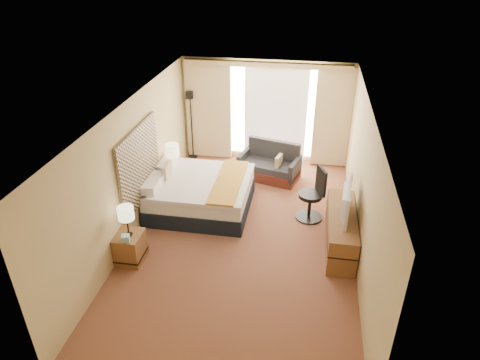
% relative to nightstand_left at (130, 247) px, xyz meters
% --- Properties ---
extents(floor, '(4.20, 7.00, 0.02)m').
position_rel_nightstand_left_xyz_m(floor, '(1.87, 1.05, -0.28)').
color(floor, '#53171B').
rests_on(floor, ground).
extents(ceiling, '(4.20, 7.00, 0.02)m').
position_rel_nightstand_left_xyz_m(ceiling, '(1.87, 1.05, 2.33)').
color(ceiling, silver).
rests_on(ceiling, wall_back).
extents(wall_back, '(4.20, 0.02, 2.60)m').
position_rel_nightstand_left_xyz_m(wall_back, '(1.87, 4.55, 1.02)').
color(wall_back, tan).
rests_on(wall_back, ground).
extents(wall_front, '(4.20, 0.02, 2.60)m').
position_rel_nightstand_left_xyz_m(wall_front, '(1.87, -2.45, 1.02)').
color(wall_front, tan).
rests_on(wall_front, ground).
extents(wall_left, '(0.02, 7.00, 2.60)m').
position_rel_nightstand_left_xyz_m(wall_left, '(-0.23, 1.05, 1.02)').
color(wall_left, tan).
rests_on(wall_left, ground).
extents(wall_right, '(0.02, 7.00, 2.60)m').
position_rel_nightstand_left_xyz_m(wall_right, '(3.97, 1.05, 1.02)').
color(wall_right, tan).
rests_on(wall_right, ground).
extents(headboard, '(0.06, 1.85, 1.50)m').
position_rel_nightstand_left_xyz_m(headboard, '(-0.19, 1.25, 1.01)').
color(headboard, black).
rests_on(headboard, wall_left).
extents(nightstand_left, '(0.45, 0.52, 0.55)m').
position_rel_nightstand_left_xyz_m(nightstand_left, '(0.00, 0.00, 0.00)').
color(nightstand_left, olive).
rests_on(nightstand_left, floor).
extents(nightstand_right, '(0.45, 0.52, 0.55)m').
position_rel_nightstand_left_xyz_m(nightstand_right, '(0.00, 2.50, 0.00)').
color(nightstand_right, olive).
rests_on(nightstand_right, floor).
extents(media_dresser, '(0.50, 1.80, 0.70)m').
position_rel_nightstand_left_xyz_m(media_dresser, '(3.70, 1.05, 0.07)').
color(media_dresser, olive).
rests_on(media_dresser, floor).
extents(window, '(2.30, 0.02, 2.30)m').
position_rel_nightstand_left_xyz_m(window, '(2.12, 4.52, 1.04)').
color(window, white).
rests_on(window, wall_back).
extents(curtains, '(4.12, 0.19, 2.56)m').
position_rel_nightstand_left_xyz_m(curtains, '(1.87, 4.44, 1.13)').
color(curtains, beige).
rests_on(curtains, floor).
extents(bed, '(2.05, 1.88, 1.00)m').
position_rel_nightstand_left_xyz_m(bed, '(0.81, 1.90, 0.09)').
color(bed, black).
rests_on(bed, floor).
extents(loveseat, '(1.54, 1.08, 0.87)m').
position_rel_nightstand_left_xyz_m(loveseat, '(2.12, 3.54, 0.01)').
color(loveseat, '#572218').
rests_on(loveseat, floor).
extents(floor_lamp, '(0.23, 0.23, 1.80)m').
position_rel_nightstand_left_xyz_m(floor_lamp, '(-0.03, 4.35, 0.99)').
color(floor_lamp, black).
rests_on(floor_lamp, floor).
extents(desk_chair, '(0.56, 0.56, 1.13)m').
position_rel_nightstand_left_xyz_m(desk_chair, '(3.17, 1.93, 0.23)').
color(desk_chair, black).
rests_on(desk_chair, floor).
extents(lamp_left, '(0.28, 0.28, 0.58)m').
position_rel_nightstand_left_xyz_m(lamp_left, '(0.02, -0.01, 0.73)').
color(lamp_left, black).
rests_on(lamp_left, nightstand_left).
extents(lamp_right, '(0.30, 0.30, 0.63)m').
position_rel_nightstand_left_xyz_m(lamp_right, '(0.05, 2.48, 0.76)').
color(lamp_right, black).
rests_on(lamp_right, nightstand_right).
extents(tissue_box, '(0.16, 0.16, 0.12)m').
position_rel_nightstand_left_xyz_m(tissue_box, '(0.03, -0.17, 0.33)').
color(tissue_box, '#96CAE8').
rests_on(tissue_box, nightstand_left).
extents(telephone, '(0.21, 0.17, 0.08)m').
position_rel_nightstand_left_xyz_m(telephone, '(0.09, 2.60, 0.31)').
color(telephone, black).
rests_on(telephone, nightstand_right).
extents(television, '(0.25, 1.07, 0.61)m').
position_rel_nightstand_left_xyz_m(television, '(3.65, 1.05, 0.73)').
color(television, black).
rests_on(television, media_dresser).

